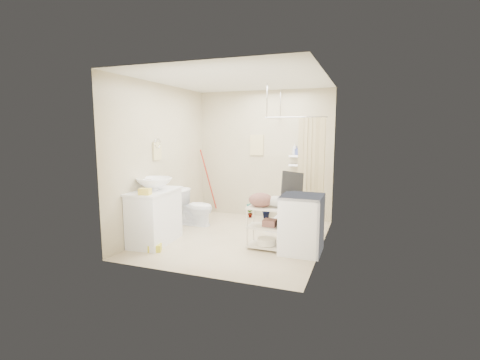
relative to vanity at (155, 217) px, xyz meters
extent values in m
plane|color=beige|center=(1.16, 0.66, -0.43)|extent=(3.20, 3.20, 0.00)
cube|color=silver|center=(1.16, 0.66, 2.17)|extent=(2.80, 3.20, 0.04)
cube|color=beige|center=(1.16, 2.26, 0.87)|extent=(2.80, 0.04, 2.60)
cube|color=beige|center=(1.16, -0.94, 0.87)|extent=(2.80, 0.04, 2.60)
cube|color=beige|center=(-0.24, 0.66, 0.87)|extent=(0.04, 3.20, 2.60)
cube|color=beige|center=(2.56, 0.66, 0.87)|extent=(0.04, 3.20, 2.60)
cube|color=white|center=(0.00, 0.00, 0.00)|extent=(0.61, 1.01, 0.86)
imported|color=white|center=(-0.01, 0.03, 0.53)|extent=(0.72, 0.72, 0.19)
cube|color=gold|center=(0.10, -0.37, 0.48)|extent=(0.19, 0.16, 0.09)
cube|color=gold|center=(0.23, -0.36, -0.36)|extent=(0.34, 0.30, 0.15)
imported|color=white|center=(0.12, 1.18, -0.08)|extent=(0.69, 0.40, 0.69)
imported|color=#9A512B|center=(0.93, 2.06, -0.28)|extent=(0.17, 0.12, 0.31)
imported|color=#9A3C20|center=(1.28, 2.08, -0.25)|extent=(0.25, 0.25, 0.36)
cube|color=beige|center=(1.01, 2.24, 1.07)|extent=(0.28, 0.03, 0.42)
imported|color=silver|center=(1.81, 2.20, 1.00)|extent=(0.10, 0.10, 0.22)
imported|color=#3E4C94|center=(1.85, 2.20, 0.98)|extent=(0.08, 0.09, 0.18)
cube|color=white|center=(2.30, 0.37, 0.00)|extent=(0.59, 0.61, 0.87)
camera|label=1|loc=(3.16, -4.63, 1.38)|focal=26.00mm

